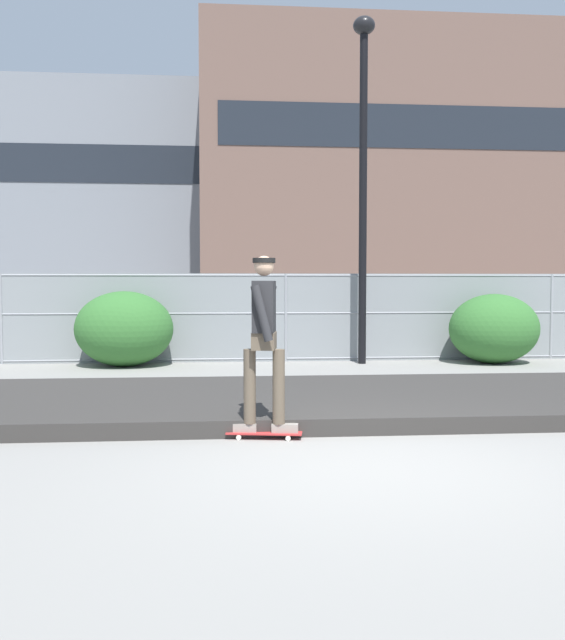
{
  "coord_description": "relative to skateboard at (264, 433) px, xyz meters",
  "views": [
    {
      "loc": [
        -1.3,
        -5.99,
        1.64
      ],
      "look_at": [
        -0.46,
        3.79,
        1.12
      ],
      "focal_mm": 38.38,
      "sensor_mm": 36.0,
      "label": 1
    }
  ],
  "objects": [
    {
      "name": "ground_plane",
      "position": [
        0.88,
        -1.16,
        -0.06
      ],
      "size": [
        120.0,
        120.0,
        0.0
      ],
      "primitive_type": "plane",
      "color": "gray"
    },
    {
      "name": "gravel_berm",
      "position": [
        0.88,
        1.74,
        0.04
      ],
      "size": [
        13.07,
        3.48,
        0.19
      ],
      "primitive_type": "cube",
      "color": "#33302D",
      "rests_on": "ground_plane"
    },
    {
      "name": "skateboard",
      "position": [
        0.0,
        0.0,
        0.0
      ],
      "size": [
        0.82,
        0.32,
        0.07
      ],
      "color": "#B22D2D",
      "rests_on": "ground_plane"
    },
    {
      "name": "skater",
      "position": [
        -0.0,
        0.0,
        1.08
      ],
      "size": [
        0.73,
        0.61,
        1.86
      ],
      "color": "gray",
      "rests_on": "skateboard"
    },
    {
      "name": "chain_fence",
      "position": [
        0.88,
        7.13,
        0.87
      ],
      "size": [
        23.27,
        0.06,
        1.85
      ],
      "color": "gray",
      "rests_on": "ground_plane"
    },
    {
      "name": "street_lamp",
      "position": [
        2.4,
        6.6,
        4.27
      ],
      "size": [
        0.44,
        0.44,
        6.97
      ],
      "color": "black",
      "rests_on": "ground_plane"
    },
    {
      "name": "parked_car_near",
      "position": [
        -1.59,
        9.95,
        0.78
      ],
      "size": [
        4.49,
        2.13,
        1.66
      ],
      "color": "silver",
      "rests_on": "ground_plane"
    },
    {
      "name": "parked_car_mid",
      "position": [
        4.31,
        9.48,
        0.78
      ],
      "size": [
        4.44,
        2.03,
        1.66
      ],
      "color": "#566B4C",
      "rests_on": "ground_plane"
    },
    {
      "name": "library_building",
      "position": [
        -12.15,
        44.46,
        7.59
      ],
      "size": [
        25.55,
        11.09,
        15.29
      ],
      "color": "slate",
      "rests_on": "ground_plane"
    },
    {
      "name": "office_block",
      "position": [
        11.31,
        37.47,
        8.61
      ],
      "size": [
        26.12,
        10.51,
        17.34
      ],
      "color": "brown",
      "rests_on": "ground_plane"
    },
    {
      "name": "shrub_left",
      "position": [
        -2.38,
        6.53,
        0.69
      ],
      "size": [
        1.93,
        1.58,
        1.49
      ],
      "color": "#336B2D",
      "rests_on": "ground_plane"
    },
    {
      "name": "shrub_center",
      "position": [
        5.11,
        6.41,
        0.66
      ],
      "size": [
        1.85,
        1.51,
        1.43
      ],
      "color": "#336B2D",
      "rests_on": "ground_plane"
    }
  ]
}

